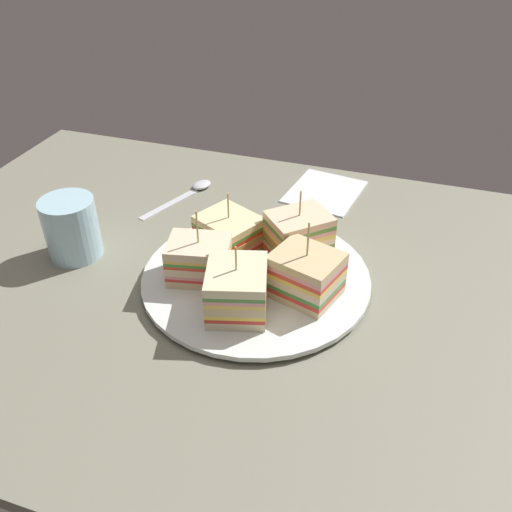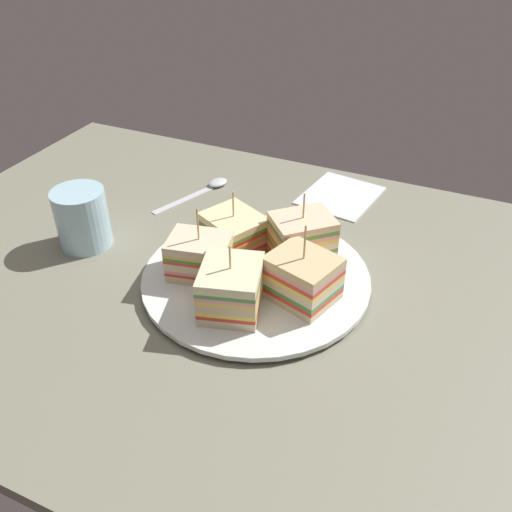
{
  "view_description": "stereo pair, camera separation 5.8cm",
  "coord_description": "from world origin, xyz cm",
  "px_view_note": "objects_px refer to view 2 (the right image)",
  "views": [
    {
      "loc": [
        -17.71,
        53.53,
        44.71
      ],
      "look_at": [
        0.0,
        0.0,
        4.23
      ],
      "focal_mm": 38.27,
      "sensor_mm": 36.0,
      "label": 1
    },
    {
      "loc": [
        -23.11,
        51.43,
        44.71
      ],
      "look_at": [
        0.0,
        0.0,
        4.23
      ],
      "focal_mm": 38.27,
      "sensor_mm": 36.0,
      "label": 2
    }
  ],
  "objects_px": {
    "plate": "(256,278)",
    "sandwich_wedge_3": "(201,256)",
    "spoon": "(208,187)",
    "napkin": "(340,195)",
    "sandwich_wedge_4": "(235,289)",
    "sandwich_wedge_2": "(234,232)",
    "chip_pile": "(252,265)",
    "drinking_glass": "(83,222)",
    "sandwich_wedge_0": "(302,278)",
    "sandwich_wedge_1": "(302,238)"
  },
  "relations": [
    {
      "from": "chip_pile",
      "to": "spoon",
      "type": "height_order",
      "value": "chip_pile"
    },
    {
      "from": "spoon",
      "to": "sandwich_wedge_0",
      "type": "bearing_deg",
      "value": -109.96
    },
    {
      "from": "spoon",
      "to": "drinking_glass",
      "type": "xyz_separation_m",
      "value": [
        0.08,
        0.22,
        0.03
      ]
    },
    {
      "from": "sandwich_wedge_4",
      "to": "plate",
      "type": "bearing_deg",
      "value": -11.94
    },
    {
      "from": "sandwich_wedge_3",
      "to": "drinking_glass",
      "type": "relative_size",
      "value": 1.15
    },
    {
      "from": "plate",
      "to": "sandwich_wedge_4",
      "type": "bearing_deg",
      "value": 93.88
    },
    {
      "from": "chip_pile",
      "to": "napkin",
      "type": "distance_m",
      "value": 0.27
    },
    {
      "from": "plate",
      "to": "sandwich_wedge_2",
      "type": "height_order",
      "value": "sandwich_wedge_2"
    },
    {
      "from": "plate",
      "to": "sandwich_wedge_0",
      "type": "bearing_deg",
      "value": 165.75
    },
    {
      "from": "spoon",
      "to": "napkin",
      "type": "distance_m",
      "value": 0.22
    },
    {
      "from": "sandwich_wedge_2",
      "to": "chip_pile",
      "type": "height_order",
      "value": "sandwich_wedge_2"
    },
    {
      "from": "plate",
      "to": "chip_pile",
      "type": "xyz_separation_m",
      "value": [
        0.01,
        -0.0,
        0.01
      ]
    },
    {
      "from": "sandwich_wedge_2",
      "to": "spoon",
      "type": "xyz_separation_m",
      "value": [
        0.12,
        -0.15,
        -0.03
      ]
    },
    {
      "from": "plate",
      "to": "sandwich_wedge_3",
      "type": "distance_m",
      "value": 0.08
    },
    {
      "from": "napkin",
      "to": "sandwich_wedge_2",
      "type": "bearing_deg",
      "value": 68.31
    },
    {
      "from": "chip_pile",
      "to": "napkin",
      "type": "bearing_deg",
      "value": -99.09
    },
    {
      "from": "drinking_glass",
      "to": "plate",
      "type": "bearing_deg",
      "value": -176.08
    },
    {
      "from": "napkin",
      "to": "sandwich_wedge_4",
      "type": "bearing_deg",
      "value": 85.13
    },
    {
      "from": "sandwich_wedge_0",
      "to": "spoon",
      "type": "bearing_deg",
      "value": -23.7
    },
    {
      "from": "chip_pile",
      "to": "drinking_glass",
      "type": "xyz_separation_m",
      "value": [
        0.25,
        0.02,
        0.02
      ]
    },
    {
      "from": "drinking_glass",
      "to": "napkin",
      "type": "bearing_deg",
      "value": -135.97
    },
    {
      "from": "sandwich_wedge_1",
      "to": "drinking_glass",
      "type": "distance_m",
      "value": 0.31
    },
    {
      "from": "sandwich_wedge_4",
      "to": "sandwich_wedge_1",
      "type": "bearing_deg",
      "value": -30.86
    },
    {
      "from": "plate",
      "to": "sandwich_wedge_2",
      "type": "relative_size",
      "value": 2.98
    },
    {
      "from": "chip_pile",
      "to": "drinking_glass",
      "type": "relative_size",
      "value": 0.84
    },
    {
      "from": "sandwich_wedge_0",
      "to": "sandwich_wedge_1",
      "type": "relative_size",
      "value": 1.05
    },
    {
      "from": "sandwich_wedge_3",
      "to": "sandwich_wedge_4",
      "type": "distance_m",
      "value": 0.08
    },
    {
      "from": "sandwich_wedge_0",
      "to": "chip_pile",
      "type": "xyz_separation_m",
      "value": [
        0.08,
        -0.02,
        -0.02
      ]
    },
    {
      "from": "napkin",
      "to": "sandwich_wedge_1",
      "type": "bearing_deg",
      "value": 91.73
    },
    {
      "from": "sandwich_wedge_2",
      "to": "spoon",
      "type": "bearing_deg",
      "value": 155.07
    },
    {
      "from": "sandwich_wedge_0",
      "to": "napkin",
      "type": "xyz_separation_m",
      "value": [
        0.04,
        -0.28,
        -0.04
      ]
    },
    {
      "from": "sandwich_wedge_2",
      "to": "napkin",
      "type": "xyz_separation_m",
      "value": [
        -0.09,
        -0.22,
        -0.03
      ]
    },
    {
      "from": "sandwich_wedge_3",
      "to": "napkin",
      "type": "relative_size",
      "value": 0.76
    },
    {
      "from": "sandwich_wedge_0",
      "to": "sandwich_wedge_2",
      "type": "distance_m",
      "value": 0.14
    },
    {
      "from": "drinking_glass",
      "to": "sandwich_wedge_4",
      "type": "bearing_deg",
      "value": 168.66
    },
    {
      "from": "sandwich_wedge_0",
      "to": "sandwich_wedge_4",
      "type": "xyz_separation_m",
      "value": [
        0.06,
        0.05,
        0.0
      ]
    },
    {
      "from": "sandwich_wedge_0",
      "to": "sandwich_wedge_1",
      "type": "bearing_deg",
      "value": -51.63
    },
    {
      "from": "sandwich_wedge_2",
      "to": "sandwich_wedge_4",
      "type": "distance_m",
      "value": 0.13
    },
    {
      "from": "sandwich_wedge_0",
      "to": "napkin",
      "type": "relative_size",
      "value": 0.8
    },
    {
      "from": "sandwich_wedge_4",
      "to": "spoon",
      "type": "distance_m",
      "value": 0.33
    },
    {
      "from": "sandwich_wedge_0",
      "to": "sandwich_wedge_4",
      "type": "height_order",
      "value": "sandwich_wedge_0"
    },
    {
      "from": "drinking_glass",
      "to": "sandwich_wedge_0",
      "type": "bearing_deg",
      "value": -179.95
    },
    {
      "from": "sandwich_wedge_3",
      "to": "chip_pile",
      "type": "relative_size",
      "value": 1.36
    },
    {
      "from": "sandwich_wedge_0",
      "to": "drinking_glass",
      "type": "relative_size",
      "value": 1.22
    },
    {
      "from": "sandwich_wedge_0",
      "to": "plate",
      "type": "bearing_deg",
      "value": 3.24
    },
    {
      "from": "sandwich_wedge_2",
      "to": "spoon",
      "type": "distance_m",
      "value": 0.2
    },
    {
      "from": "drinking_glass",
      "to": "chip_pile",
      "type": "bearing_deg",
      "value": -174.9
    },
    {
      "from": "sandwich_wedge_4",
      "to": "napkin",
      "type": "distance_m",
      "value": 0.34
    },
    {
      "from": "napkin",
      "to": "chip_pile",
      "type": "bearing_deg",
      "value": 80.91
    },
    {
      "from": "chip_pile",
      "to": "drinking_glass",
      "type": "distance_m",
      "value": 0.25
    }
  ]
}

